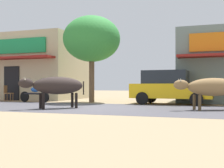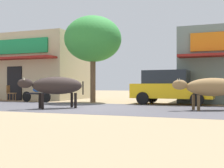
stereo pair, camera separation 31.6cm
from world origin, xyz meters
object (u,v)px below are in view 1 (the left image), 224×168
object	(u,v)px
parked_hatchback_car	(170,87)
cafe_chair_by_doorway	(8,92)
roadside_tree	(92,39)
cow_near_brown	(57,86)
parked_motorcycle	(35,94)
cow_far_dark	(212,87)

from	to	relation	value
parked_hatchback_car	cafe_chair_by_doorway	world-z (taller)	parked_hatchback_car
roadside_tree	cow_near_brown	bearing A→B (deg)	-85.52
parked_hatchback_car	parked_motorcycle	distance (m)	7.23
cow_far_dark	cafe_chair_by_doorway	bearing A→B (deg)	166.44
parked_motorcycle	cow_near_brown	size ratio (longest dim) A/B	0.90
cow_near_brown	cafe_chair_by_doorway	distance (m)	6.88
cow_near_brown	roadside_tree	bearing A→B (deg)	94.48
roadside_tree	cafe_chair_by_doorway	bearing A→B (deg)	-176.68
parked_hatchback_car	cow_far_dark	distance (m)	3.51
parked_hatchback_car	parked_motorcycle	bearing A→B (deg)	-174.00
roadside_tree	cafe_chair_by_doorway	xyz separation A→B (m)	(-5.25, -0.30, -2.90)
parked_motorcycle	cow_near_brown	xyz separation A→B (m)	(3.33, -3.44, 0.43)
parked_motorcycle	cow_near_brown	world-z (taller)	cow_near_brown
cafe_chair_by_doorway	parked_hatchback_car	bearing A→B (deg)	1.15
parked_hatchback_car	roadside_tree	bearing A→B (deg)	178.43
roadside_tree	cow_near_brown	size ratio (longest dim) A/B	2.16
roadside_tree	parked_motorcycle	bearing A→B (deg)	-163.81
cow_far_dark	cafe_chair_by_doorway	distance (m)	11.70
cow_near_brown	cow_far_dark	world-z (taller)	cow_near_brown
roadside_tree	parked_motorcycle	world-z (taller)	roadside_tree
parked_motorcycle	roadside_tree	bearing A→B (deg)	16.19
roadside_tree	cow_far_dark	xyz separation A→B (m)	(6.13, -3.05, -2.57)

